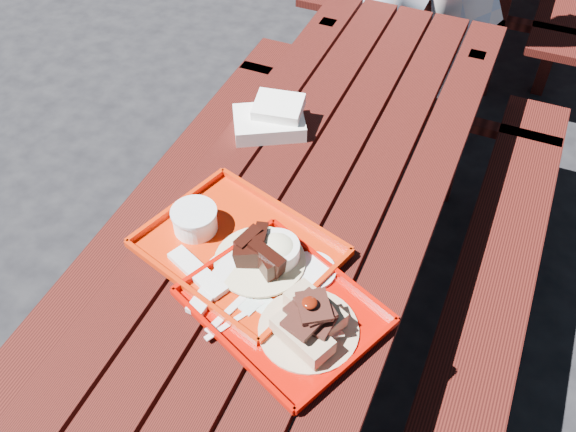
# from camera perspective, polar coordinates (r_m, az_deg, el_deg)

# --- Properties ---
(ground) EXTENTS (60.00, 60.00, 0.00)m
(ground) POSITION_cam_1_polar(r_m,az_deg,el_deg) (2.47, 1.39, -10.81)
(ground) COLOR black
(ground) RESTS_ON ground
(picnic_table_near) EXTENTS (1.41, 2.40, 0.75)m
(picnic_table_near) POSITION_cam_1_polar(r_m,az_deg,el_deg) (2.02, 1.67, -2.22)
(picnic_table_near) COLOR #3C0F0B
(picnic_table_near) RESTS_ON ground
(near_tray) EXTENTS (0.56, 0.51, 0.15)m
(near_tray) POSITION_cam_1_polar(r_m,az_deg,el_deg) (1.60, 0.08, -7.23)
(near_tray) COLOR #B10A01
(near_tray) RESTS_ON picnic_table_near
(far_tray) EXTENTS (0.59, 0.51, 0.08)m
(far_tray) POSITION_cam_1_polar(r_m,az_deg,el_deg) (1.73, -4.80, -2.71)
(far_tray) COLOR red
(far_tray) RESTS_ON picnic_table_near
(white_cloth) EXTENTS (0.28, 0.25, 0.09)m
(white_cloth) POSITION_cam_1_polar(r_m,az_deg,el_deg) (2.10, -1.45, 8.67)
(white_cloth) COLOR white
(white_cloth) RESTS_ON picnic_table_near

